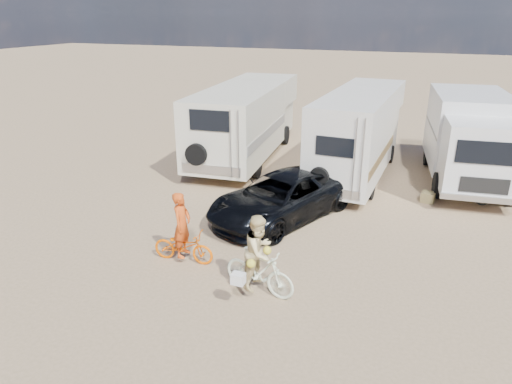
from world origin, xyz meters
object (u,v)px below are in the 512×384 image
at_px(dark_suv, 281,197).
at_px(bike_parked, 465,185).
at_px(rv_left, 246,122).
at_px(rider_woman, 259,259).
at_px(rider_man, 182,231).
at_px(crate, 428,197).
at_px(bike_man, 183,246).
at_px(bike_woman, 259,271).
at_px(rv_main, 359,135).
at_px(box_truck, 470,141).
at_px(cooler, 308,201).

distance_m(dark_suv, bike_parked, 6.65).
relative_size(rv_left, rider_woman, 4.92).
relative_size(rider_man, crate, 4.08).
height_order(bike_man, bike_woman, bike_woman).
height_order(bike_man, rider_woman, rider_woman).
bearing_deg(rider_man, rv_left, 8.40).
relative_size(rv_main, box_truck, 1.18).
xyz_separation_m(rv_left, bike_woman, (4.33, -9.81, -1.03)).
bearing_deg(box_truck, bike_man, -134.07).
height_order(bike_woman, crate, bike_woman).
bearing_deg(rv_main, box_truck, 11.78).
xyz_separation_m(rv_left, dark_suv, (3.49, -5.72, -0.87)).
bearing_deg(box_truck, rider_woman, -122.13).
relative_size(rv_main, cooler, 14.00).
bearing_deg(rv_main, dark_suv, -104.62).
distance_m(rider_man, rider_woman, 2.41).
distance_m(rider_woman, cooler, 5.29).
relative_size(rider_woman, cooler, 3.23).
distance_m(rv_left, bike_parked, 9.21).
bearing_deg(box_truck, cooler, -144.27).
bearing_deg(crate, box_truck, 64.71).
bearing_deg(crate, rv_left, 161.32).
bearing_deg(crate, bike_man, -131.41).
xyz_separation_m(box_truck, bike_man, (-6.97, -9.07, -1.20)).
bearing_deg(bike_parked, box_truck, 33.10).
bearing_deg(rv_left, rider_woman, -71.33).
height_order(bike_woman, cooler, bike_woman).
xyz_separation_m(bike_parked, cooler, (-4.86, -2.65, -0.28)).
bearing_deg(rider_man, dark_suv, -27.12).
bearing_deg(bike_woman, cooler, 13.64).
distance_m(dark_suv, cooler, 1.38).
bearing_deg(bike_man, cooler, -28.09).
height_order(rider_woman, cooler, rider_woman).
bearing_deg(dark_suv, crate, 58.25).
distance_m(rv_left, cooler, 6.28).
xyz_separation_m(dark_suv, bike_woman, (0.84, -4.09, -0.16)).
xyz_separation_m(rv_main, dark_suv, (-1.52, -4.95, -0.95)).
bearing_deg(bike_parked, rider_man, 170.67).
height_order(bike_parked, cooler, bike_parked).
distance_m(rv_left, crate, 8.34).
bearing_deg(dark_suv, box_truck, 68.16).
height_order(cooler, crate, cooler).
xyz_separation_m(rv_left, rider_man, (2.01, -9.19, -0.71)).
xyz_separation_m(rv_main, crate, (2.78, -1.86, -1.48)).
bearing_deg(bike_woman, rider_man, 86.05).
relative_size(bike_man, bike_parked, 0.86).
bearing_deg(crate, bike_woman, -115.72).
relative_size(rv_left, cooler, 15.87).
relative_size(rv_main, rider_woman, 4.34).
relative_size(dark_suv, bike_man, 3.08).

